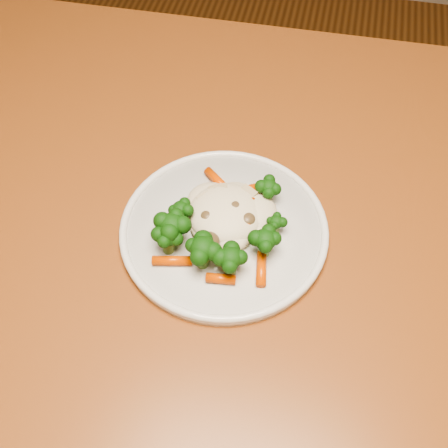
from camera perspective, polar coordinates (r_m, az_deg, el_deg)
dining_table at (r=0.80m, az=5.61°, el=-4.10°), size 1.29×0.87×0.75m
plate at (r=0.71m, az=-0.00°, el=-0.68°), size 0.26×0.26×0.01m
meal at (r=0.69m, az=-0.50°, el=0.03°), size 0.16×0.17×0.05m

